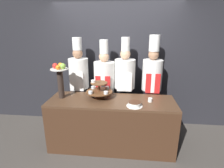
% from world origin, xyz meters
% --- Properties ---
extents(ground_plane, '(14.00, 14.00, 0.00)m').
position_xyz_m(ground_plane, '(0.00, 0.00, 0.00)').
color(ground_plane, '#47423D').
extents(wall_back, '(10.00, 0.06, 2.80)m').
position_xyz_m(wall_back, '(0.00, 1.27, 1.40)').
color(wall_back, '#232328').
rests_on(wall_back, ground_plane).
extents(buffet_counter, '(2.10, 0.68, 0.87)m').
position_xyz_m(buffet_counter, '(0.00, 0.34, 0.44)').
color(buffet_counter, '#422819').
rests_on(buffet_counter, ground_plane).
extents(tiered_stand, '(0.45, 0.45, 0.32)m').
position_xyz_m(tiered_stand, '(-0.22, 0.42, 1.02)').
color(tiered_stand, brown).
rests_on(tiered_stand, buffet_counter).
extents(fruit_pedestal, '(0.29, 0.29, 0.60)m').
position_xyz_m(fruit_pedestal, '(-0.86, 0.37, 1.25)').
color(fruit_pedestal, '#2D231E').
rests_on(fruit_pedestal, buffet_counter).
extents(cake_round, '(0.25, 0.25, 0.07)m').
position_xyz_m(cake_round, '(0.38, 0.14, 0.91)').
color(cake_round, white).
rests_on(cake_round, buffet_counter).
extents(cup_white, '(0.07, 0.07, 0.06)m').
position_xyz_m(cup_white, '(0.63, 0.34, 0.90)').
color(cup_white, white).
rests_on(cup_white, buffet_counter).
extents(chef_left, '(0.37, 0.37, 1.86)m').
position_xyz_m(chef_left, '(-0.70, 0.89, 1.01)').
color(chef_left, '#28282D').
rests_on(chef_left, ground_plane).
extents(chef_center_left, '(0.39, 0.39, 1.82)m').
position_xyz_m(chef_center_left, '(-0.20, 0.89, 0.96)').
color(chef_center_left, black).
rests_on(chef_center_left, ground_plane).
extents(chef_center_right, '(0.39, 0.39, 1.86)m').
position_xyz_m(chef_center_right, '(0.20, 0.89, 1.00)').
color(chef_center_right, black).
rests_on(chef_center_right, ground_plane).
extents(chef_right, '(0.37, 0.37, 1.90)m').
position_xyz_m(chef_right, '(0.71, 0.89, 1.03)').
color(chef_right, black).
rests_on(chef_right, ground_plane).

